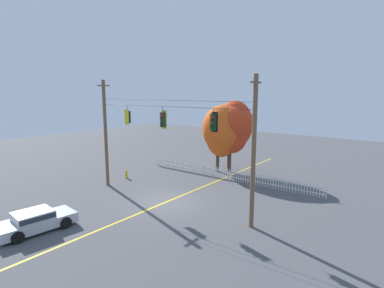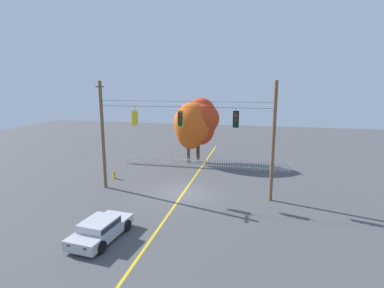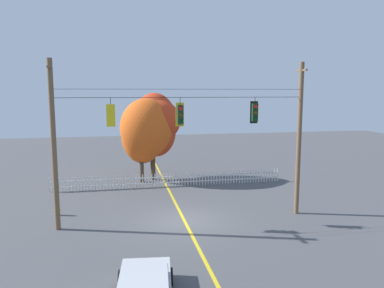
{
  "view_description": "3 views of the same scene",
  "coord_description": "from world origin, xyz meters",
  "px_view_note": "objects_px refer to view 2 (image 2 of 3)",
  "views": [
    {
      "loc": [
        13.92,
        -15.08,
        7.59
      ],
      "look_at": [
        1.4,
        1.13,
        4.12
      ],
      "focal_mm": 28.59,
      "sensor_mm": 36.0,
      "label": 1
    },
    {
      "loc": [
        5.45,
        -21.55,
        8.36
      ],
      "look_at": [
        0.5,
        0.91,
        3.74
      ],
      "focal_mm": 28.31,
      "sensor_mm": 36.0,
      "label": 2
    },
    {
      "loc": [
        -3.35,
        -19.16,
        6.99
      ],
      "look_at": [
        0.54,
        0.64,
        4.12
      ],
      "focal_mm": 34.86,
      "sensor_mm": 36.0,
      "label": 3
    }
  ],
  "objects_px": {
    "autumn_maple_mid": "(201,121)",
    "fire_hydrant": "(114,175)",
    "parked_car": "(101,229)",
    "autumn_maple_near_fence": "(191,125)",
    "traffic_signal_eastbound_side": "(135,118)",
    "traffic_signal_westbound_side": "(236,119)",
    "traffic_signal_northbound_secondary": "(180,119)"
  },
  "relations": [
    {
      "from": "autumn_maple_mid",
      "to": "fire_hydrant",
      "type": "relative_size",
      "value": 9.21
    },
    {
      "from": "traffic_signal_northbound_secondary",
      "to": "fire_hydrant",
      "type": "bearing_deg",
      "value": 161.26
    },
    {
      "from": "traffic_signal_eastbound_side",
      "to": "traffic_signal_westbound_side",
      "type": "bearing_deg",
      "value": 0.14
    },
    {
      "from": "traffic_signal_northbound_secondary",
      "to": "traffic_signal_westbound_side",
      "type": "bearing_deg",
      "value": -0.0
    },
    {
      "from": "fire_hydrant",
      "to": "traffic_signal_eastbound_side",
      "type": "bearing_deg",
      "value": -35.89
    },
    {
      "from": "autumn_maple_near_fence",
      "to": "traffic_signal_eastbound_side",
      "type": "bearing_deg",
      "value": -103.77
    },
    {
      "from": "traffic_signal_eastbound_side",
      "to": "parked_car",
      "type": "relative_size",
      "value": 0.35
    },
    {
      "from": "autumn_maple_mid",
      "to": "traffic_signal_northbound_secondary",
      "type": "bearing_deg",
      "value": -88.01
    },
    {
      "from": "autumn_maple_mid",
      "to": "traffic_signal_westbound_side",
      "type": "bearing_deg",
      "value": -66.15
    },
    {
      "from": "traffic_signal_northbound_secondary",
      "to": "traffic_signal_westbound_side",
      "type": "distance_m",
      "value": 4.09
    },
    {
      "from": "autumn_maple_mid",
      "to": "parked_car",
      "type": "relative_size",
      "value": 1.65
    },
    {
      "from": "traffic_signal_westbound_side",
      "to": "autumn_maple_mid",
      "type": "relative_size",
      "value": 0.21
    },
    {
      "from": "fire_hydrant",
      "to": "autumn_maple_near_fence",
      "type": "bearing_deg",
      "value": 52.5
    },
    {
      "from": "autumn_maple_near_fence",
      "to": "parked_car",
      "type": "height_order",
      "value": "autumn_maple_near_fence"
    },
    {
      "from": "autumn_maple_near_fence",
      "to": "traffic_signal_westbound_side",
      "type": "bearing_deg",
      "value": -60.56
    },
    {
      "from": "fire_hydrant",
      "to": "parked_car",
      "type": "bearing_deg",
      "value": -67.19
    },
    {
      "from": "parked_car",
      "to": "autumn_maple_near_fence",
      "type": "bearing_deg",
      "value": 85.8
    },
    {
      "from": "traffic_signal_northbound_secondary",
      "to": "parked_car",
      "type": "relative_size",
      "value": 0.36
    },
    {
      "from": "autumn_maple_mid",
      "to": "parked_car",
      "type": "height_order",
      "value": "autumn_maple_mid"
    },
    {
      "from": "traffic_signal_northbound_secondary",
      "to": "autumn_maple_mid",
      "type": "xyz_separation_m",
      "value": [
        -0.35,
        10.04,
        -1.32
      ]
    },
    {
      "from": "traffic_signal_northbound_secondary",
      "to": "autumn_maple_mid",
      "type": "height_order",
      "value": "autumn_maple_mid"
    },
    {
      "from": "autumn_maple_near_fence",
      "to": "traffic_signal_northbound_secondary",
      "type": "bearing_deg",
      "value": -82.6
    },
    {
      "from": "autumn_maple_near_fence",
      "to": "fire_hydrant",
      "type": "height_order",
      "value": "autumn_maple_near_fence"
    },
    {
      "from": "autumn_maple_near_fence",
      "to": "autumn_maple_mid",
      "type": "height_order",
      "value": "autumn_maple_mid"
    },
    {
      "from": "traffic_signal_eastbound_side",
      "to": "traffic_signal_northbound_secondary",
      "type": "bearing_deg",
      "value": 0.31
    },
    {
      "from": "parked_car",
      "to": "autumn_maple_mid",
      "type": "bearing_deg",
      "value": 83.16
    },
    {
      "from": "traffic_signal_eastbound_side",
      "to": "traffic_signal_westbound_side",
      "type": "relative_size",
      "value": 1.02
    },
    {
      "from": "autumn_maple_near_fence",
      "to": "fire_hydrant",
      "type": "xyz_separation_m",
      "value": [
        -5.48,
        -7.14,
        -3.67
      ]
    },
    {
      "from": "traffic_signal_eastbound_side",
      "to": "fire_hydrant",
      "type": "relative_size",
      "value": 1.94
    },
    {
      "from": "autumn_maple_mid",
      "to": "parked_car",
      "type": "distance_m",
      "value": 18.34
    },
    {
      "from": "traffic_signal_northbound_secondary",
      "to": "traffic_signal_westbound_side",
      "type": "xyz_separation_m",
      "value": [
        4.09,
        -0.0,
        0.07
      ]
    },
    {
      "from": "traffic_signal_northbound_secondary",
      "to": "autumn_maple_mid",
      "type": "distance_m",
      "value": 10.14
    }
  ]
}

